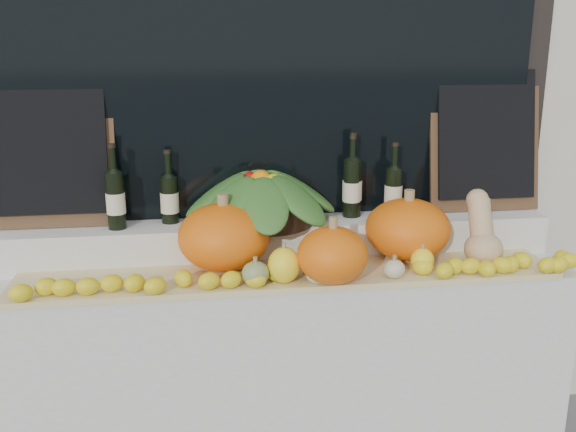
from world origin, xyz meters
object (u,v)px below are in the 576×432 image
(butternut_squash, at_px, (482,235))
(wine_bottle_tall, at_px, (352,187))
(pumpkin_left, at_px, (224,237))
(produce_bowl, at_px, (261,197))
(pumpkin_right, at_px, (408,229))

(butternut_squash, bearing_deg, wine_bottle_tall, 146.46)
(pumpkin_left, distance_m, produce_bowl, 0.27)
(pumpkin_right, relative_size, produce_bowl, 0.52)
(butternut_squash, bearing_deg, produce_bowl, 162.94)
(pumpkin_left, relative_size, pumpkin_right, 1.03)
(pumpkin_right, xyz_separation_m, wine_bottle_tall, (-0.19, 0.19, 0.14))
(pumpkin_left, xyz_separation_m, wine_bottle_tall, (0.56, 0.22, 0.13))
(pumpkin_left, relative_size, wine_bottle_tall, 0.99)
(pumpkin_left, relative_size, produce_bowl, 0.53)
(pumpkin_left, xyz_separation_m, produce_bowl, (0.17, 0.18, 0.11))
(pumpkin_right, bearing_deg, wine_bottle_tall, 134.36)
(butternut_squash, height_order, produce_bowl, produce_bowl)
(produce_bowl, distance_m, wine_bottle_tall, 0.40)
(butternut_squash, xyz_separation_m, wine_bottle_tall, (-0.46, 0.31, 0.14))
(butternut_squash, distance_m, produce_bowl, 0.91)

